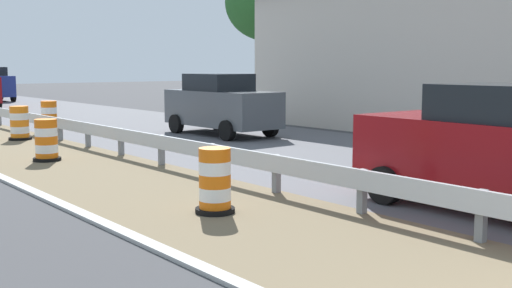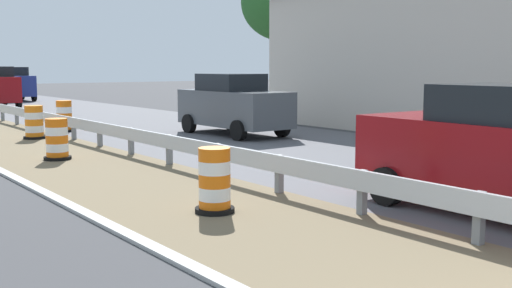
{
  "view_description": "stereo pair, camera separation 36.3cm",
  "coord_description": "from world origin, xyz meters",
  "px_view_note": "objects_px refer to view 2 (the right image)",
  "views": [
    {
      "loc": [
        -5.07,
        -0.79,
        2.3
      ],
      "look_at": [
        1.03,
        6.75,
        1.07
      ],
      "focal_mm": 43.34,
      "sensor_mm": 36.0,
      "label": 1
    },
    {
      "loc": [
        -4.78,
        -1.01,
        2.3
      ],
      "look_at": [
        1.03,
        6.75,
        1.07
      ],
      "focal_mm": 43.34,
      "sensor_mm": 36.0,
      "label": 2
    }
  ],
  "objects_px": {
    "traffic_barrel_close": "(215,183)",
    "car_distant_a": "(234,104)",
    "car_lead_far_lane": "(503,151)",
    "traffic_barrel_far": "(64,118)",
    "utility_pole_near": "(472,0)",
    "traffic_barrel_farther": "(34,124)",
    "car_mid_far_lane": "(13,84)",
    "traffic_barrel_mid": "(57,141)"
  },
  "relations": [
    {
      "from": "traffic_barrel_mid",
      "to": "car_distant_a",
      "type": "xyz_separation_m",
      "value": [
        6.65,
        1.97,
        0.56
      ]
    },
    {
      "from": "utility_pole_near",
      "to": "traffic_barrel_close",
      "type": "bearing_deg",
      "value": -164.27
    },
    {
      "from": "traffic_barrel_close",
      "to": "traffic_barrel_farther",
      "type": "distance_m",
      "value": 11.77
    },
    {
      "from": "traffic_barrel_close",
      "to": "traffic_barrel_farther",
      "type": "relative_size",
      "value": 0.98
    },
    {
      "from": "car_lead_far_lane",
      "to": "car_distant_a",
      "type": "xyz_separation_m",
      "value": [
        3.13,
        11.72,
        0.01
      ]
    },
    {
      "from": "traffic_barrel_far",
      "to": "car_lead_far_lane",
      "type": "bearing_deg",
      "value": -86.16
    },
    {
      "from": "traffic_barrel_close",
      "to": "car_lead_far_lane",
      "type": "height_order",
      "value": "car_lead_far_lane"
    },
    {
      "from": "traffic_barrel_mid",
      "to": "utility_pole_near",
      "type": "bearing_deg",
      "value": -18.48
    },
    {
      "from": "car_distant_a",
      "to": "traffic_barrel_close",
      "type": "bearing_deg",
      "value": -37.11
    },
    {
      "from": "car_distant_a",
      "to": "utility_pole_near",
      "type": "xyz_separation_m",
      "value": [
        4.69,
        -5.76,
        3.21
      ]
    },
    {
      "from": "traffic_barrel_close",
      "to": "car_distant_a",
      "type": "distance_m",
      "value": 11.09
    },
    {
      "from": "car_mid_far_lane",
      "to": "utility_pole_near",
      "type": "height_order",
      "value": "utility_pole_near"
    },
    {
      "from": "car_lead_far_lane",
      "to": "utility_pole_near",
      "type": "bearing_deg",
      "value": -51.08
    },
    {
      "from": "car_lead_far_lane",
      "to": "car_distant_a",
      "type": "relative_size",
      "value": 1.02
    },
    {
      "from": "traffic_barrel_farther",
      "to": "car_lead_far_lane",
      "type": "height_order",
      "value": "car_lead_far_lane"
    },
    {
      "from": "traffic_barrel_mid",
      "to": "car_mid_far_lane",
      "type": "relative_size",
      "value": 0.24
    },
    {
      "from": "car_lead_far_lane",
      "to": "traffic_barrel_farther",
      "type": "bearing_deg",
      "value": 11.67
    },
    {
      "from": "traffic_barrel_far",
      "to": "car_mid_far_lane",
      "type": "distance_m",
      "value": 21.59
    },
    {
      "from": "traffic_barrel_far",
      "to": "car_distant_a",
      "type": "distance_m",
      "value": 6.07
    },
    {
      "from": "traffic_barrel_close",
      "to": "utility_pole_near",
      "type": "height_order",
      "value": "utility_pole_near"
    },
    {
      "from": "traffic_barrel_close",
      "to": "car_mid_far_lane",
      "type": "bearing_deg",
      "value": 79.35
    },
    {
      "from": "traffic_barrel_farther",
      "to": "car_lead_far_lane",
      "type": "relative_size",
      "value": 0.23
    },
    {
      "from": "traffic_barrel_far",
      "to": "traffic_barrel_mid",
      "type": "bearing_deg",
      "value": -111.14
    },
    {
      "from": "traffic_barrel_far",
      "to": "traffic_barrel_farther",
      "type": "bearing_deg",
      "value": -134.58
    },
    {
      "from": "car_lead_far_lane",
      "to": "traffic_barrel_close",
      "type": "bearing_deg",
      "value": 52.36
    },
    {
      "from": "traffic_barrel_close",
      "to": "traffic_barrel_far",
      "type": "bearing_deg",
      "value": 79.94
    },
    {
      "from": "car_mid_far_lane",
      "to": "car_distant_a",
      "type": "height_order",
      "value": "car_mid_far_lane"
    },
    {
      "from": "traffic_barrel_far",
      "to": "car_lead_far_lane",
      "type": "xyz_separation_m",
      "value": [
        1.08,
        -16.07,
        0.52
      ]
    },
    {
      "from": "traffic_barrel_farther",
      "to": "utility_pole_near",
      "type": "bearing_deg",
      "value": -39.47
    },
    {
      "from": "car_mid_far_lane",
      "to": "traffic_barrel_mid",
      "type": "bearing_deg",
      "value": -12.55
    },
    {
      "from": "traffic_barrel_farther",
      "to": "car_mid_far_lane",
      "type": "relative_size",
      "value": 0.25
    },
    {
      "from": "traffic_barrel_farther",
      "to": "car_lead_far_lane",
      "type": "bearing_deg",
      "value": -79.88
    },
    {
      "from": "car_distant_a",
      "to": "traffic_barrel_farther",
      "type": "bearing_deg",
      "value": -116.98
    },
    {
      "from": "traffic_barrel_far",
      "to": "traffic_barrel_farther",
      "type": "xyz_separation_m",
      "value": [
        -1.52,
        -1.54,
        -0.02
      ]
    },
    {
      "from": "traffic_barrel_close",
      "to": "car_mid_far_lane",
      "type": "distance_m",
      "value": 35.07
    },
    {
      "from": "traffic_barrel_far",
      "to": "utility_pole_near",
      "type": "xyz_separation_m",
      "value": [
        8.89,
        -10.11,
        3.74
      ]
    },
    {
      "from": "traffic_barrel_far",
      "to": "car_mid_far_lane",
      "type": "height_order",
      "value": "car_mid_far_lane"
    },
    {
      "from": "car_distant_a",
      "to": "utility_pole_near",
      "type": "relative_size",
      "value": 0.54
    },
    {
      "from": "traffic_barrel_close",
      "to": "car_distant_a",
      "type": "height_order",
      "value": "car_distant_a"
    },
    {
      "from": "car_lead_far_lane",
      "to": "car_mid_far_lane",
      "type": "height_order",
      "value": "car_mid_far_lane"
    },
    {
      "from": "traffic_barrel_far",
      "to": "car_distant_a",
      "type": "relative_size",
      "value": 0.25
    },
    {
      "from": "traffic_barrel_mid",
      "to": "utility_pole_near",
      "type": "distance_m",
      "value": 12.53
    }
  ]
}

